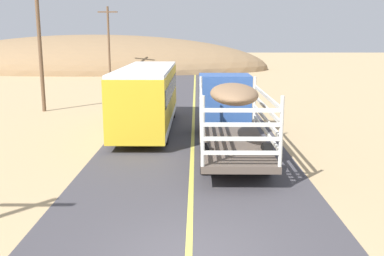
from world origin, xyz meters
The scene contains 5 objects.
livestock_truck centered at (1.55, 10.55, 1.79)m, with size 2.53×9.70×3.02m.
bus centered at (-2.36, 13.52, 1.75)m, with size 2.54×10.00×3.21m.
power_pole_mid centered at (-9.69, 19.09, 4.72)m, with size 2.20×0.24×8.84m.
power_pole_far centered at (-9.69, 41.20, 4.27)m, with size 2.20×0.24×7.96m.
distant_hill centered at (-14.71, 55.63, 0.00)m, with size 50.61×24.34×9.88m, color #8D6E4C.
Camera 1 is at (0.16, -8.84, 4.79)m, focal length 41.07 mm.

